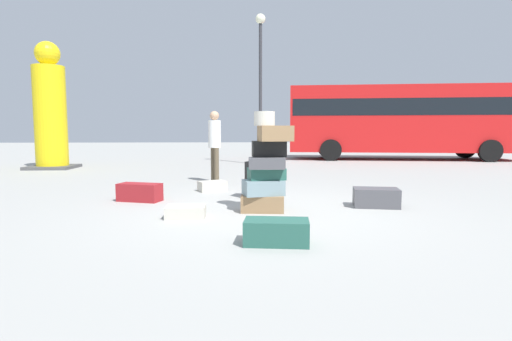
{
  "coord_description": "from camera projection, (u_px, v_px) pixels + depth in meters",
  "views": [
    {
      "loc": [
        -0.52,
        -6.09,
        1.22
      ],
      "look_at": [
        -0.06,
        1.68,
        0.47
      ],
      "focal_mm": 28.23,
      "sensor_mm": 36.0,
      "label": 1
    }
  ],
  "objects": [
    {
      "name": "suitcase_maroon_behind_tower",
      "position": [
        140.0,
        192.0,
        7.08
      ],
      "size": [
        0.81,
        0.55,
        0.31
      ],
      "primitive_type": "cube",
      "rotation": [
        0.0,
        0.0,
        -0.32
      ],
      "color": "maroon",
      "rests_on": "ground"
    },
    {
      "name": "yellow_dummy_statue",
      "position": [
        50.0,
        113.0,
        13.2
      ],
      "size": [
        1.41,
        1.41,
        4.13
      ],
      "color": "yellow",
      "rests_on": "ground"
    },
    {
      "name": "ground_plane",
      "position": [
        266.0,
        211.0,
        6.2
      ],
      "size": [
        80.0,
        80.0,
        0.0
      ],
      "primitive_type": "plane",
      "color": "#9E9E99"
    },
    {
      "name": "suitcase_black_white_trunk",
      "position": [
        255.0,
        180.0,
        7.41
      ],
      "size": [
        0.39,
        0.41,
        0.68
      ],
      "primitive_type": "cube",
      "rotation": [
        0.0,
        0.0,
        -0.37
      ],
      "color": "black",
      "rests_on": "ground"
    },
    {
      "name": "suitcase_cream_right_side",
      "position": [
        186.0,
        211.0,
        5.74
      ],
      "size": [
        0.56,
        0.4,
        0.17
      ],
      "primitive_type": "cube",
      "rotation": [
        0.0,
        0.0,
        -0.01
      ],
      "color": "beige",
      "rests_on": "ground"
    },
    {
      "name": "suitcase_cream_left_side",
      "position": [
        212.0,
        186.0,
        8.3
      ],
      "size": [
        0.64,
        0.52,
        0.21
      ],
      "primitive_type": "cube",
      "rotation": [
        0.0,
        0.0,
        0.4
      ],
      "color": "beige",
      "rests_on": "ground"
    },
    {
      "name": "lamp_post",
      "position": [
        260.0,
        66.0,
        14.74
      ],
      "size": [
        0.36,
        0.36,
        5.48
      ],
      "color": "#333338",
      "rests_on": "ground"
    },
    {
      "name": "suitcase_charcoal_foreground_far",
      "position": [
        376.0,
        198.0,
        6.54
      ],
      "size": [
        0.79,
        0.58,
        0.3
      ],
      "primitive_type": "cube",
      "rotation": [
        0.0,
        0.0,
        -0.21
      ],
      "color": "#4C4C51",
      "rests_on": "ground"
    },
    {
      "name": "suitcase_tower",
      "position": [
        266.0,
        170.0,
        6.12
      ],
      "size": [
        0.79,
        0.55,
        1.52
      ],
      "color": "olive",
      "rests_on": "ground"
    },
    {
      "name": "parked_bus",
      "position": [
        402.0,
        118.0,
        17.64
      ],
      "size": [
        10.04,
        4.12,
        3.15
      ],
      "rotation": [
        0.0,
        0.0,
        -0.17
      ],
      "color": "red",
      "rests_on": "ground"
    },
    {
      "name": "person_bearded_onlooker",
      "position": [
        215.0,
        140.0,
        9.62
      ],
      "size": [
        0.3,
        0.32,
        1.71
      ],
      "rotation": [
        0.0,
        0.0,
        -1.18
      ],
      "color": "brown",
      "rests_on": "ground"
    },
    {
      "name": "suitcase_teal_upright_blue",
      "position": [
        277.0,
        232.0,
        4.38
      ],
      "size": [
        0.75,
        0.47,
        0.27
      ],
      "primitive_type": "cube",
      "rotation": [
        0.0,
        0.0,
        -0.14
      ],
      "color": "#26594C",
      "rests_on": "ground"
    }
  ]
}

